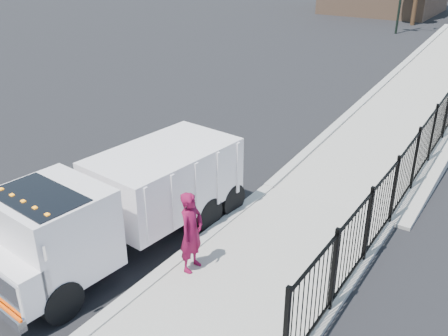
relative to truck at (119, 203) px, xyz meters
The scene contains 5 objects.
ground 2.02m from the truck, 23.81° to the left, with size 120.00×120.00×0.00m, color black.
curb 2.32m from the truck, 44.05° to the right, with size 0.30×12.00×0.16m, color #ADAAA3.
ramp 17.05m from the truck, 77.96° to the left, with size 3.95×24.00×1.70m, color #9E998E.
truck is the anchor object (origin of this frame).
worker 1.93m from the truck, ahead, with size 0.68×0.45×1.87m, color maroon.
Camera 1 is at (6.08, -7.66, 6.82)m, focal length 40.00 mm.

